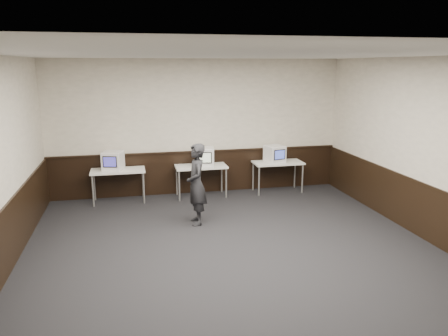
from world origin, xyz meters
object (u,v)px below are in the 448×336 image
(emac_right, at_px, (275,154))
(person, at_px, (196,184))
(emac_left, at_px, (113,161))
(desk_center, at_px, (201,169))
(desk_left, at_px, (118,173))
(desk_right, at_px, (278,165))
(emac_center, at_px, (205,157))

(emac_right, xyz_separation_m, person, (-2.19, -1.76, -0.16))
(emac_right, bearing_deg, emac_left, 165.70)
(desk_center, height_order, emac_left, emac_left)
(desk_left, distance_m, person, 2.33)
(emac_left, height_order, emac_right, emac_left)
(desk_right, height_order, emac_left, emac_left)
(desk_left, height_order, desk_center, same)
(desk_left, height_order, emac_left, emac_left)
(desk_center, height_order, emac_center, emac_center)
(emac_left, distance_m, emac_center, 2.08)
(desk_left, bearing_deg, person, -49.54)
(desk_right, xyz_separation_m, person, (-2.29, -1.77, 0.12))
(desk_left, bearing_deg, emac_left, 167.66)
(desk_right, distance_m, emac_right, 0.29)
(emac_right, bearing_deg, person, -155.06)
(emac_left, bearing_deg, desk_left, 4.03)
(desk_right, relative_size, person, 0.75)
(emac_right, bearing_deg, desk_right, -6.97)
(desk_right, xyz_separation_m, emac_right, (-0.09, -0.01, 0.28))
(desk_left, relative_size, emac_center, 2.31)
(desk_left, height_order, emac_right, emac_right)
(person, bearing_deg, desk_center, 167.19)
(desk_center, xyz_separation_m, person, (-0.39, -1.77, 0.12))
(emac_center, xyz_separation_m, person, (-0.47, -1.75, -0.17))
(desk_center, bearing_deg, emac_right, -0.35)
(desk_left, xyz_separation_m, desk_right, (3.80, 0.00, 0.00))
(person, bearing_deg, emac_left, -138.61)
(emac_left, relative_size, emac_right, 1.05)
(desk_right, height_order, person, person)
(desk_center, distance_m, emac_left, 2.01)
(emac_center, bearing_deg, person, -95.92)
(desk_left, distance_m, desk_center, 1.90)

